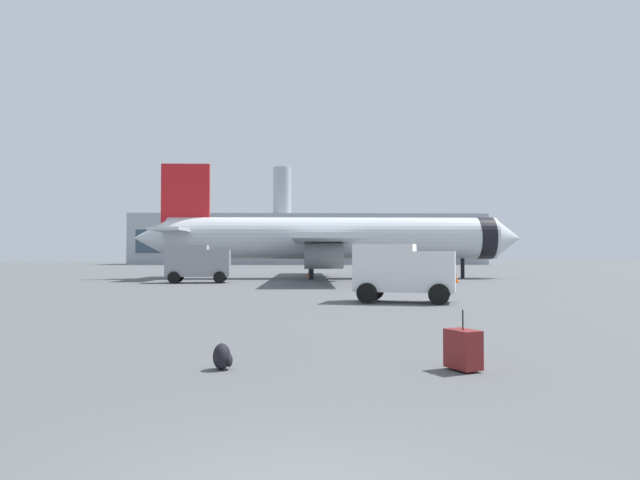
{
  "coord_description": "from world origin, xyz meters",
  "views": [
    {
      "loc": [
        0.14,
        -4.68,
        2.08
      ],
      "look_at": [
        1.18,
        28.45,
        3.0
      ],
      "focal_mm": 31.9,
      "sensor_mm": 36.0,
      "label": 1
    }
  ],
  "objects": [
    {
      "name": "service_truck",
      "position": [
        -7.91,
        39.25,
        1.61
      ],
      "size": [
        4.95,
        2.83,
        2.9
      ],
      "color": "gray",
      "rests_on": "ground"
    },
    {
      "name": "safety_cone_near",
      "position": [
        11.95,
        38.56,
        0.34
      ],
      "size": [
        0.44,
        0.44,
        0.69
      ],
      "color": "#F2590C",
      "rests_on": "ground"
    },
    {
      "name": "traveller_backpack",
      "position": [
        -1.31,
        5.81,
        0.23
      ],
      "size": [
        0.36,
        0.4,
        0.48
      ],
      "color": "black",
      "rests_on": "ground"
    },
    {
      "name": "safety_cone_mid",
      "position": [
        0.76,
        49.51,
        0.35
      ],
      "size": [
        0.44,
        0.44,
        0.7
      ],
      "color": "#F2590C",
      "rests_on": "ground"
    },
    {
      "name": "terminal_building",
      "position": [
        1.73,
        136.2,
        6.16
      ],
      "size": [
        84.42,
        17.79,
        24.02
      ],
      "color": "#9EA3AD",
      "rests_on": "ground"
    },
    {
      "name": "cargo_van",
      "position": [
        4.67,
        20.63,
        1.45
      ],
      "size": [
        4.78,
        3.34,
        2.6
      ],
      "color": "white",
      "rests_on": "ground"
    },
    {
      "name": "safety_cone_far",
      "position": [
        11.4,
        43.37,
        0.34
      ],
      "size": [
        0.44,
        0.44,
        0.7
      ],
      "color": "#F2590C",
      "rests_on": "ground"
    },
    {
      "name": "rolling_suitcase",
      "position": [
        3.06,
        5.58,
        0.39
      ],
      "size": [
        0.63,
        0.75,
        1.1
      ],
      "color": "maroon",
      "rests_on": "ground"
    },
    {
      "name": "airplane_at_gate",
      "position": [
        2.71,
        47.42,
        3.66
      ],
      "size": [
        35.62,
        32.03,
        10.5
      ],
      "color": "silver",
      "rests_on": "ground"
    }
  ]
}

